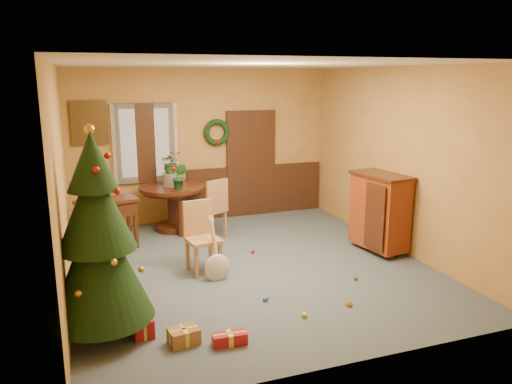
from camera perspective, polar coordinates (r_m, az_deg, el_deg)
name	(u,v)px	position (r m, az deg, el deg)	size (l,w,h in m)	color
room_envelope	(215,162)	(9.72, -4.75, 3.39)	(5.50, 5.50, 5.50)	#323B49
dining_table	(173,199)	(9.13, -9.50, -0.82)	(1.20, 1.20, 0.83)	black
urn	(172,180)	(9.05, -9.58, 1.41)	(0.31, 0.31, 0.23)	slate
centerpiece_plant	(171,162)	(8.99, -9.66, 3.37)	(0.36, 0.31, 0.40)	#1E4C23
chair_near	(201,234)	(7.19, -6.29, -4.77)	(0.50, 0.50, 1.02)	olive
chair_far	(213,206)	(8.62, -4.94, -1.65)	(0.60, 0.60, 1.04)	olive
guitar	(217,251)	(6.86, -4.50, -6.72)	(0.36, 0.17, 0.84)	beige
plant_stand	(181,208)	(8.75, -8.60, -1.77)	(0.33, 0.33, 0.84)	black
stand_plant	(180,177)	(8.63, -8.73, 1.73)	(0.25, 0.20, 0.46)	#19471E
christmas_tree	(98,239)	(5.47, -17.65, -5.18)	(1.11, 1.11, 2.28)	#382111
writing_desk	(107,212)	(8.31, -16.64, -2.21)	(1.03, 0.68, 0.84)	black
sideboard	(380,210)	(8.13, 13.95, -2.04)	(0.66, 1.05, 1.26)	#521709
gift_a	(184,336)	(5.50, -8.25, -15.97)	(0.34, 0.27, 0.17)	brown
gift_b	(143,328)	(5.68, -12.74, -14.90)	(0.22, 0.22, 0.21)	maroon
gift_c	(103,291)	(6.77, -17.05, -10.73)	(0.32, 0.26, 0.15)	brown
gift_d	(230,339)	(5.44, -3.03, -16.41)	(0.37, 0.17, 0.13)	maroon
toy_a	(266,299)	(6.38, 1.10, -12.14)	(0.08, 0.05, 0.05)	#2555A3
toy_b	(355,278)	(7.10, 11.30, -9.63)	(0.06, 0.06, 0.06)	#217C32
toy_c	(304,315)	(6.02, 5.53, -13.82)	(0.08, 0.05, 0.05)	gold
toy_d	(253,252)	(7.96, -0.39, -6.83)	(0.06, 0.06, 0.06)	#BC0F0C
toy_e	(349,305)	(6.34, 10.59, -12.53)	(0.08, 0.05, 0.05)	gold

